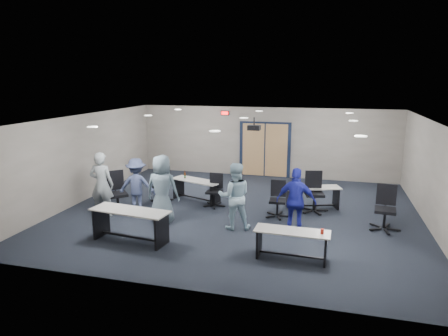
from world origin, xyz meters
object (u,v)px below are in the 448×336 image
(table_back_left, at_px, (196,186))
(chair_loose_right, at_px, (385,208))
(chair_back_c, at_px, (278,199))
(person_lightblue, at_px, (235,196))
(person_plaid, at_px, (162,189))
(person_navy, at_px, (296,201))
(table_back_right, at_px, (313,194))
(person_back, at_px, (137,185))
(person_gray, at_px, (102,185))
(chair_back_d, at_px, (315,192))
(chair_back_a, at_px, (162,184))
(chair_back_b, at_px, (214,191))
(table_front_left, at_px, (130,220))
(table_front_right, at_px, (292,240))
(chair_loose_left, at_px, (117,193))

(table_back_left, height_order, chair_loose_right, chair_loose_right)
(chair_back_c, distance_m, person_lightblue, 1.53)
(person_plaid, relative_size, person_navy, 1.09)
(table_back_right, distance_m, person_back, 5.14)
(table_back_left, relative_size, table_back_right, 1.03)
(person_gray, relative_size, person_plaid, 1.00)
(person_gray, bearing_deg, chair_loose_right, -179.87)
(chair_back_d, distance_m, person_navy, 1.86)
(chair_back_a, bearing_deg, chair_back_c, -17.74)
(chair_loose_right, bearing_deg, chair_back_c, -179.50)
(chair_back_d, height_order, chair_loose_right, chair_back_d)
(chair_back_b, bearing_deg, chair_back_a, 176.41)
(table_front_left, height_order, chair_loose_right, chair_loose_right)
(table_front_right, height_order, chair_back_a, chair_back_a)
(chair_back_b, height_order, chair_loose_left, chair_loose_left)
(chair_back_a, height_order, person_plaid, person_plaid)
(chair_back_c, height_order, chair_back_d, chair_back_d)
(chair_loose_right, xyz_separation_m, person_gray, (-7.48, -0.89, 0.34))
(chair_back_b, height_order, person_lightblue, person_lightblue)
(chair_loose_right, height_order, person_gray, person_gray)
(person_lightblue, bearing_deg, chair_back_c, -146.49)
(chair_loose_left, xyz_separation_m, person_gray, (-0.25, -0.37, 0.32))
(chair_back_a, xyz_separation_m, chair_loose_left, (-0.74, -1.42, 0.06))
(person_gray, relative_size, person_back, 1.16)
(table_front_left, height_order, person_navy, person_navy)
(table_front_right, distance_m, table_back_right, 3.60)
(table_back_right, height_order, chair_loose_right, chair_loose_right)
(person_back, bearing_deg, chair_back_d, 178.29)
(table_back_right, height_order, person_back, person_back)
(table_back_left, xyz_separation_m, chair_back_d, (3.63, -0.15, 0.12))
(person_lightblue, bearing_deg, table_back_right, -147.48)
(chair_loose_right, bearing_deg, chair_back_a, 178.71)
(person_lightblue, relative_size, person_navy, 1.03)
(chair_back_c, xyz_separation_m, person_lightblue, (-0.95, -1.14, 0.35))
(table_back_right, relative_size, person_back, 1.08)
(person_plaid, relative_size, person_back, 1.16)
(table_back_left, bearing_deg, table_front_left, -77.95)
(chair_back_c, bearing_deg, person_lightblue, -133.04)
(person_navy, bearing_deg, person_gray, 5.10)
(table_front_left, distance_m, chair_loose_right, 6.32)
(chair_loose_right, relative_size, person_back, 0.73)
(table_back_right, xyz_separation_m, chair_loose_right, (1.85, -1.31, 0.13))
(chair_loose_left, height_order, chair_loose_right, chair_loose_left)
(chair_loose_left, xyz_separation_m, person_back, (0.51, 0.22, 0.19))
(person_back, bearing_deg, person_plaid, 135.06)
(table_front_right, distance_m, chair_back_c, 2.66)
(chair_loose_left, xyz_separation_m, chair_loose_right, (7.23, 0.52, -0.02))
(chair_loose_right, distance_m, person_gray, 7.54)
(chair_back_c, relative_size, person_lightblue, 0.59)
(person_plaid, xyz_separation_m, person_navy, (3.52, 0.05, -0.08))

